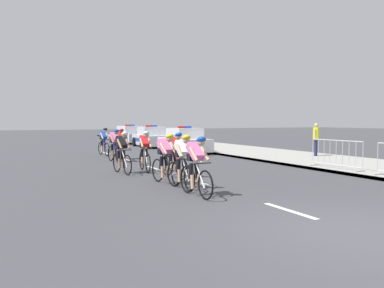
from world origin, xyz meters
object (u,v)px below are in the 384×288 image
(cyclist_sixth, at_px, (122,152))
(crowd_barrier_middle, at_px, (336,154))
(police_car_nearest, at_px, (184,141))
(cyclist_third, at_px, (166,158))
(cyclist_seventh, at_px, (115,145))
(police_car_second, at_px, (151,138))
(cyclist_second, at_px, (183,161))
(cyclist_fifth, at_px, (145,151))
(cyclist_fourth, at_px, (174,154))
(cyclist_ninth, at_px, (104,141))
(police_car_third, at_px, (129,135))
(spectator_closest, at_px, (316,137))
(cyclist_eighth, at_px, (120,144))
(cyclist_lead, at_px, (196,165))

(cyclist_sixth, xyz_separation_m, crowd_barrier_middle, (7.39, -3.00, -0.14))
(police_car_nearest, bearing_deg, cyclist_third, -118.17)
(cyclist_seventh, xyz_separation_m, police_car_second, (5.04, 8.77, -0.11))
(crowd_barrier_middle, bearing_deg, cyclist_second, -173.77)
(cyclist_second, distance_m, cyclist_fifth, 3.98)
(cyclist_second, distance_m, cyclist_fourth, 2.10)
(cyclist_fifth, bearing_deg, cyclist_ninth, 88.57)
(cyclist_ninth, distance_m, police_car_third, 11.50)
(cyclist_seventh, bearing_deg, cyclist_sixth, -101.21)
(police_car_nearest, bearing_deg, police_car_third, 89.99)
(spectator_closest, bearing_deg, cyclist_eighth, 157.23)
(cyclist_eighth, height_order, police_car_second, police_car_second)
(cyclist_fourth, bearing_deg, police_car_nearest, 62.82)
(police_car_nearest, distance_m, police_car_second, 5.63)
(cyclist_seventh, bearing_deg, cyclist_lead, -91.75)
(cyclist_fifth, xyz_separation_m, police_car_second, (4.87, 12.47, -0.11))
(cyclist_eighth, xyz_separation_m, police_car_second, (4.50, 7.76, -0.11))
(cyclist_third, height_order, cyclist_fourth, same)
(police_car_second, relative_size, police_car_third, 1.00)
(cyclist_eighth, xyz_separation_m, police_car_third, (4.50, 13.05, -0.11))
(cyclist_seventh, bearing_deg, police_car_second, 60.12)
(cyclist_second, bearing_deg, spectator_closest, 26.35)
(crowd_barrier_middle, bearing_deg, spectator_closest, 53.39)
(cyclist_seventh, bearing_deg, police_car_third, 70.27)
(police_car_second, bearing_deg, spectator_closest, -68.25)
(cyclist_third, distance_m, cyclist_seventh, 6.72)
(cyclist_fifth, xyz_separation_m, cyclist_ninth, (0.18, 7.26, 0.00))
(police_car_second, bearing_deg, cyclist_second, -107.42)
(police_car_nearest, height_order, spectator_closest, spectator_closest)
(cyclist_lead, xyz_separation_m, cyclist_eighth, (0.81, 9.78, 0.00))
(cyclist_lead, bearing_deg, police_car_second, 73.18)
(cyclist_third, bearing_deg, cyclist_ninth, 86.74)
(cyclist_second, height_order, cyclist_fifth, same)
(cyclist_fourth, xyz_separation_m, police_car_nearest, (4.53, 8.82, -0.11))
(police_car_second, bearing_deg, cyclist_fourth, -107.40)
(cyclist_second, xyz_separation_m, cyclist_seventh, (0.12, 7.68, 0.00))
(cyclist_third, height_order, cyclist_seventh, same)
(cyclist_fifth, bearing_deg, cyclist_second, -94.11)
(cyclist_sixth, bearing_deg, police_car_nearest, 50.59)
(cyclist_eighth, height_order, crowd_barrier_middle, cyclist_eighth)
(cyclist_third, distance_m, crowd_barrier_middle, 6.85)
(cyclist_second, xyz_separation_m, cyclist_eighth, (0.66, 8.68, 0.00))
(cyclist_sixth, bearing_deg, cyclist_lead, -83.93)
(cyclist_fourth, distance_m, police_car_second, 15.14)
(cyclist_second, bearing_deg, police_car_nearest, 64.49)
(cyclist_third, xyz_separation_m, cyclist_ninth, (0.58, 10.27, 0.00))
(cyclist_seventh, distance_m, cyclist_ninth, 3.57)
(spectator_closest, bearing_deg, cyclist_seventh, 163.69)
(cyclist_second, bearing_deg, cyclist_seventh, 89.09)
(cyclist_fourth, xyz_separation_m, cyclist_ninth, (-0.17, 9.23, 0.00))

